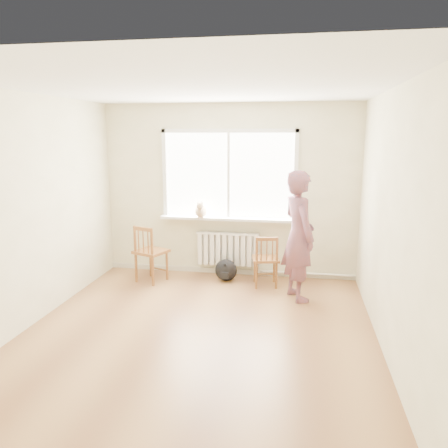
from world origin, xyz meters
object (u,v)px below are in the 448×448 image
at_px(chair_left, 149,254).
at_px(chair_right, 266,261).
at_px(person, 299,236).
at_px(cat, 201,210).
at_px(backpack, 226,270).

bearing_deg(chair_left, chair_right, -155.29).
distance_m(chair_left, person, 2.30).
height_order(cat, backpack, cat).
height_order(chair_right, backpack, chair_right).
height_order(person, backpack, person).
distance_m(chair_right, backpack, 0.68).
relative_size(chair_right, person, 0.44).
bearing_deg(person, cat, 38.97).
bearing_deg(backpack, person, -26.68).
relative_size(chair_left, person, 0.50).
relative_size(cat, backpack, 1.22).
height_order(person, cat, person).
bearing_deg(chair_left, cat, -127.97).
distance_m(person, cat, 1.69).
bearing_deg(person, backpack, 37.87).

